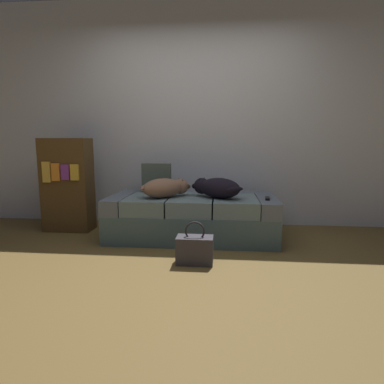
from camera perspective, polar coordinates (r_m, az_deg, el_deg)
ground_plane at (r=2.72m, az=-2.07°, el=-14.04°), size 10.00×10.00×0.00m
back_wall at (r=4.23m, az=0.98°, el=13.48°), size 6.40×0.10×2.80m
couch at (r=3.63m, az=0.08°, el=-4.32°), size 1.82×0.90×0.47m
dog_tan at (r=3.48m, az=-4.63°, el=0.76°), size 0.55×0.48×0.21m
dog_dark at (r=3.45m, az=4.31°, el=0.77°), size 0.60×0.47×0.22m
tv_remote at (r=3.46m, az=13.16°, el=-1.08°), size 0.06×0.15×0.02m
throw_pillow at (r=3.88m, az=-6.26°, el=2.53°), size 0.35×0.14×0.34m
handbag at (r=2.88m, az=0.50°, el=-10.08°), size 0.32×0.18×0.38m
bookshelf at (r=4.12m, az=-21.09°, el=1.19°), size 0.56×0.30×1.10m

